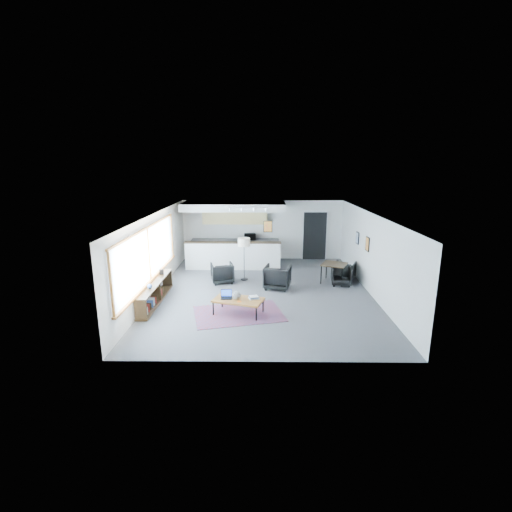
{
  "coord_description": "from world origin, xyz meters",
  "views": [
    {
      "loc": [
        -0.1,
        -11.68,
        4.13
      ],
      "look_at": [
        -0.24,
        0.4,
        1.13
      ],
      "focal_mm": 26.0,
      "sensor_mm": 36.0,
      "label": 1
    }
  ],
  "objects_px": {
    "dining_chair_far": "(345,271)",
    "microwave": "(250,236)",
    "laptop": "(226,296)",
    "dining_table": "(334,265)",
    "armchair_left": "(222,272)",
    "coffee_table": "(238,300)",
    "armchair_right": "(277,276)",
    "floor_lamp": "(244,244)",
    "book_stack": "(254,297)",
    "ceramic_pot": "(236,295)",
    "dining_chair_near": "(341,277)"
  },
  "relations": [
    {
      "from": "floor_lamp",
      "to": "dining_chair_far",
      "type": "distance_m",
      "value": 3.83
    },
    {
      "from": "book_stack",
      "to": "armchair_left",
      "type": "xyz_separation_m",
      "value": [
        -1.18,
        2.85,
        -0.1
      ]
    },
    {
      "from": "book_stack",
      "to": "dining_table",
      "type": "height_order",
      "value": "dining_table"
    },
    {
      "from": "ceramic_pot",
      "to": "dining_chair_far",
      "type": "xyz_separation_m",
      "value": [
        3.76,
        3.32,
        -0.26
      ]
    },
    {
      "from": "ceramic_pot",
      "to": "laptop",
      "type": "bearing_deg",
      "value": 155.54
    },
    {
      "from": "dining_table",
      "to": "ceramic_pot",
      "type": "bearing_deg",
      "value": -138.11
    },
    {
      "from": "laptop",
      "to": "dining_table",
      "type": "height_order",
      "value": "dining_table"
    },
    {
      "from": "armchair_right",
      "to": "floor_lamp",
      "type": "relative_size",
      "value": 0.56
    },
    {
      "from": "floor_lamp",
      "to": "dining_table",
      "type": "height_order",
      "value": "floor_lamp"
    },
    {
      "from": "coffee_table",
      "to": "dining_table",
      "type": "height_order",
      "value": "dining_table"
    },
    {
      "from": "laptop",
      "to": "floor_lamp",
      "type": "xyz_separation_m",
      "value": [
        0.37,
        3.12,
        0.84
      ]
    },
    {
      "from": "dining_chair_near",
      "to": "coffee_table",
      "type": "bearing_deg",
      "value": -136.44
    },
    {
      "from": "coffee_table",
      "to": "dining_chair_near",
      "type": "distance_m",
      "value": 4.35
    },
    {
      "from": "armchair_left",
      "to": "armchair_right",
      "type": "bearing_deg",
      "value": 148.33
    },
    {
      "from": "dining_table",
      "to": "dining_chair_far",
      "type": "xyz_separation_m",
      "value": [
        0.47,
        0.37,
        -0.32
      ]
    },
    {
      "from": "armchair_left",
      "to": "laptop",
      "type": "bearing_deg",
      "value": 84.07
    },
    {
      "from": "dining_chair_far",
      "to": "microwave",
      "type": "xyz_separation_m",
      "value": [
        -3.55,
        2.75,
        0.78
      ]
    },
    {
      "from": "laptop",
      "to": "ceramic_pot",
      "type": "height_order",
      "value": "ceramic_pot"
    },
    {
      "from": "coffee_table",
      "to": "armchair_right",
      "type": "relative_size",
      "value": 1.76
    },
    {
      "from": "laptop",
      "to": "book_stack",
      "type": "distance_m",
      "value": 0.78
    },
    {
      "from": "ceramic_pot",
      "to": "dining_chair_near",
      "type": "distance_m",
      "value": 4.42
    },
    {
      "from": "dining_table",
      "to": "microwave",
      "type": "height_order",
      "value": "microwave"
    },
    {
      "from": "coffee_table",
      "to": "dining_chair_far",
      "type": "distance_m",
      "value": 4.96
    },
    {
      "from": "ceramic_pot",
      "to": "dining_chair_far",
      "type": "distance_m",
      "value": 5.02
    },
    {
      "from": "laptop",
      "to": "floor_lamp",
      "type": "height_order",
      "value": "floor_lamp"
    },
    {
      "from": "coffee_table",
      "to": "dining_table",
      "type": "xyz_separation_m",
      "value": [
        3.24,
        2.92,
        0.22
      ]
    },
    {
      "from": "floor_lamp",
      "to": "coffee_table",
      "type": "bearing_deg",
      "value": -90.47
    },
    {
      "from": "book_stack",
      "to": "ceramic_pot",
      "type": "bearing_deg",
      "value": -172.78
    },
    {
      "from": "armchair_right",
      "to": "dining_chair_near",
      "type": "bearing_deg",
      "value": -157.0
    },
    {
      "from": "armchair_right",
      "to": "dining_chair_near",
      "type": "distance_m",
      "value": 2.29
    },
    {
      "from": "book_stack",
      "to": "microwave",
      "type": "relative_size",
      "value": 0.67
    },
    {
      "from": "coffee_table",
      "to": "dining_chair_near",
      "type": "bearing_deg",
      "value": 54.53
    },
    {
      "from": "armchair_left",
      "to": "microwave",
      "type": "distance_m",
      "value": 3.36
    },
    {
      "from": "coffee_table",
      "to": "laptop",
      "type": "relative_size",
      "value": 4.64
    },
    {
      "from": "dining_chair_near",
      "to": "ceramic_pot",
      "type": "bearing_deg",
      "value": -136.47
    },
    {
      "from": "armchair_right",
      "to": "dining_chair_near",
      "type": "relative_size",
      "value": 1.47
    },
    {
      "from": "laptop",
      "to": "armchair_left",
      "type": "xyz_separation_m",
      "value": [
        -0.4,
        2.78,
        -0.13
      ]
    },
    {
      "from": "ceramic_pot",
      "to": "coffee_table",
      "type": "bearing_deg",
      "value": 35.15
    },
    {
      "from": "laptop",
      "to": "dining_chair_far",
      "type": "bearing_deg",
      "value": 34.56
    },
    {
      "from": "dining_chair_far",
      "to": "microwave",
      "type": "height_order",
      "value": "microwave"
    },
    {
      "from": "laptop",
      "to": "armchair_right",
      "type": "bearing_deg",
      "value": 50.99
    },
    {
      "from": "coffee_table",
      "to": "dining_chair_near",
      "type": "xyz_separation_m",
      "value": [
        3.46,
        2.64,
        -0.12
      ]
    },
    {
      "from": "ceramic_pot",
      "to": "dining_chair_near",
      "type": "height_order",
      "value": "ceramic_pot"
    },
    {
      "from": "armchair_left",
      "to": "microwave",
      "type": "relative_size",
      "value": 1.58
    },
    {
      "from": "coffee_table",
      "to": "book_stack",
      "type": "relative_size",
      "value": 4.64
    },
    {
      "from": "floor_lamp",
      "to": "dining_chair_far",
      "type": "height_order",
      "value": "floor_lamp"
    },
    {
      "from": "coffee_table",
      "to": "floor_lamp",
      "type": "relative_size",
      "value": 0.98
    },
    {
      "from": "dining_table",
      "to": "coffee_table",
      "type": "bearing_deg",
      "value": -138.01
    },
    {
      "from": "microwave",
      "to": "laptop",
      "type": "bearing_deg",
      "value": -99.15
    },
    {
      "from": "floor_lamp",
      "to": "dining_chair_far",
      "type": "bearing_deg",
      "value": 1.01
    }
  ]
}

